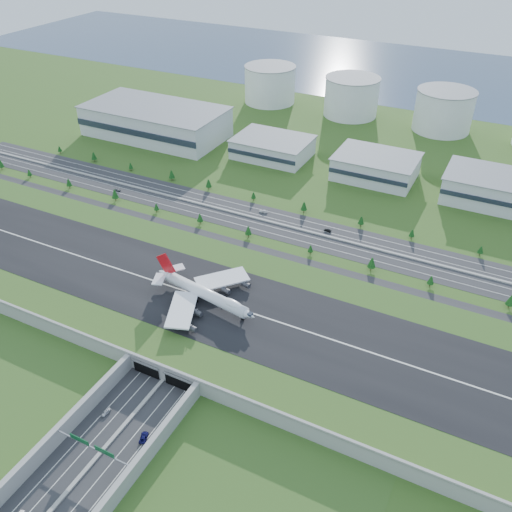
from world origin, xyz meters
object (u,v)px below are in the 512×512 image
at_px(fuel_tank_a, 270,85).
at_px(car_2, 144,437).
at_px(car_5, 328,230).
at_px(boeing_747, 205,293).
at_px(car_7, 263,211).
at_px(car_0, 106,412).
at_px(car_4, 117,190).

xyz_separation_m(fuel_tank_a, car_2, (130.95, -389.03, -16.53)).
bearing_deg(car_5, boeing_747, -8.38).
relative_size(car_2, car_7, 1.05).
xyz_separation_m(car_0, car_5, (31.61, 176.87, -0.03)).
height_order(car_0, car_7, car_7).
distance_m(fuel_tank_a, car_7, 226.55).
bearing_deg(fuel_tank_a, car_0, -74.18).
bearing_deg(boeing_747, car_5, 84.61).
xyz_separation_m(car_2, car_5, (10.00, 179.93, -0.04)).
bearing_deg(car_2, fuel_tank_a, -92.51).
bearing_deg(car_0, fuel_tank_a, 111.51).
bearing_deg(car_2, car_7, -99.66).
height_order(fuel_tank_a, boeing_747, fuel_tank_a).
bearing_deg(car_5, car_2, 3.27).
relative_size(boeing_747, car_5, 12.97).
bearing_deg(car_7, boeing_747, -0.25).
distance_m(boeing_747, car_5, 107.91).
bearing_deg(car_7, car_5, 75.03).
bearing_deg(fuel_tank_a, boeing_747, -70.05).
relative_size(fuel_tank_a, boeing_747, 0.79).
height_order(boeing_747, car_7, boeing_747).
height_order(car_2, car_5, car_2).
xyz_separation_m(car_0, car_4, (-123.07, 160.86, 0.02)).
bearing_deg(fuel_tank_a, car_5, -56.02).
height_order(fuel_tank_a, car_7, fuel_tank_a).
bearing_deg(car_0, boeing_747, 92.43).
xyz_separation_m(fuel_tank_a, car_4, (-13.72, -225.10, -16.52)).
distance_m(car_4, car_7, 109.25).
bearing_deg(car_4, fuel_tank_a, -9.96).
bearing_deg(car_7, car_2, 0.77).
xyz_separation_m(boeing_747, car_2, (17.44, -76.34, -12.61)).
height_order(boeing_747, car_5, boeing_747).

